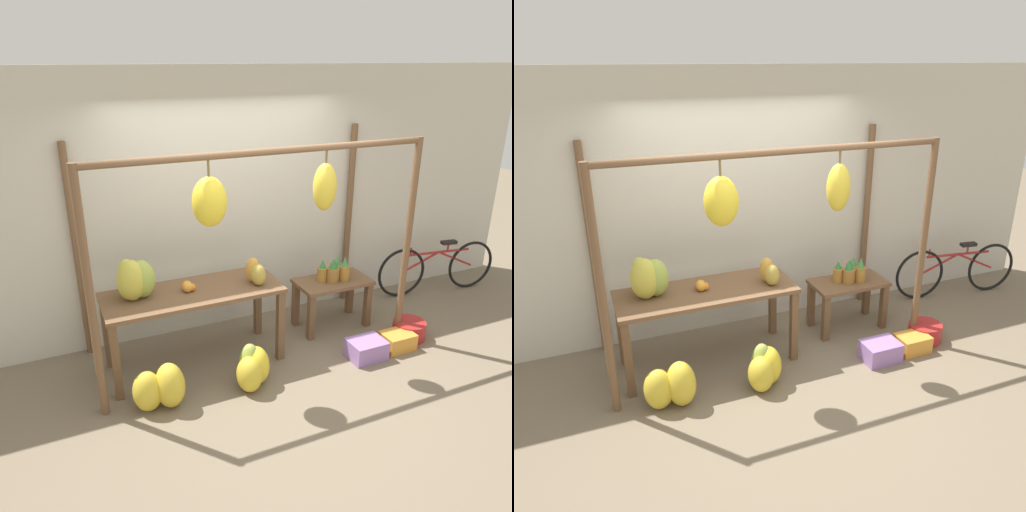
# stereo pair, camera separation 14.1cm
# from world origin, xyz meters

# --- Properties ---
(ground_plane) EXTENTS (20.00, 20.00, 0.00)m
(ground_plane) POSITION_xyz_m (0.00, 0.00, 0.00)
(ground_plane) COLOR #756651
(shop_wall_back) EXTENTS (8.00, 0.08, 2.80)m
(shop_wall_back) POSITION_xyz_m (0.00, 1.39, 1.40)
(shop_wall_back) COLOR beige
(shop_wall_back) RESTS_ON ground_plane
(stall_awning) EXTENTS (3.17, 1.22, 2.17)m
(stall_awning) POSITION_xyz_m (-0.07, 0.46, 1.53)
(stall_awning) COLOR brown
(stall_awning) RESTS_ON ground_plane
(display_table_main) EXTENTS (1.70, 0.66, 0.79)m
(display_table_main) POSITION_xyz_m (-0.60, 0.67, 0.68)
(display_table_main) COLOR brown
(display_table_main) RESTS_ON ground_plane
(display_table_side) EXTENTS (0.83, 0.45, 0.56)m
(display_table_side) POSITION_xyz_m (1.04, 0.78, 0.43)
(display_table_side) COLOR brown
(display_table_side) RESTS_ON ground_plane
(banana_pile_on_table) EXTENTS (0.39, 0.34, 0.39)m
(banana_pile_on_table) POSITION_xyz_m (-1.13, 0.73, 0.98)
(banana_pile_on_table) COLOR #9EB247
(banana_pile_on_table) RESTS_ON display_table_main
(orange_pile) EXTENTS (0.13, 0.14, 0.10)m
(orange_pile) POSITION_xyz_m (-0.64, 0.70, 0.84)
(orange_pile) COLOR orange
(orange_pile) RESTS_ON display_table_main
(pineapple_cluster) EXTENTS (0.35, 0.26, 0.28)m
(pineapple_cluster) POSITION_xyz_m (1.05, 0.78, 0.67)
(pineapple_cluster) COLOR #A3702D
(pineapple_cluster) RESTS_ON display_table_side
(banana_pile_ground_left) EXTENTS (0.51, 0.36, 0.43)m
(banana_pile_ground_left) POSITION_xyz_m (-1.09, 0.12, 0.20)
(banana_pile_ground_left) COLOR gold
(banana_pile_ground_left) RESTS_ON ground_plane
(banana_pile_ground_right) EXTENTS (0.39, 0.39, 0.42)m
(banana_pile_ground_right) POSITION_xyz_m (-0.23, 0.09, 0.19)
(banana_pile_ground_right) COLOR yellow
(banana_pile_ground_right) RESTS_ON ground_plane
(fruit_crate_white) EXTENTS (0.37, 0.28, 0.20)m
(fruit_crate_white) POSITION_xyz_m (1.01, 0.05, 0.10)
(fruit_crate_white) COLOR #9970B7
(fruit_crate_white) RESTS_ON ground_plane
(blue_bucket) EXTENTS (0.35, 0.35, 0.20)m
(blue_bucket) POSITION_xyz_m (1.67, 0.19, 0.10)
(blue_bucket) COLOR #AD2323
(blue_bucket) RESTS_ON ground_plane
(parked_bicycle) EXTENTS (1.65, 0.28, 0.69)m
(parked_bicycle) POSITION_xyz_m (2.74, 0.98, 0.34)
(parked_bicycle) COLOR black
(parked_bicycle) RESTS_ON ground_plane
(papaya_pile) EXTENTS (0.20, 0.28, 0.25)m
(papaya_pile) POSITION_xyz_m (0.02, 0.59, 0.91)
(papaya_pile) COLOR gold
(papaya_pile) RESTS_ON display_table_main
(fruit_crate_purple) EXTENTS (0.33, 0.25, 0.18)m
(fruit_crate_purple) POSITION_xyz_m (1.41, 0.07, 0.09)
(fruit_crate_purple) COLOR orange
(fruit_crate_purple) RESTS_ON ground_plane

